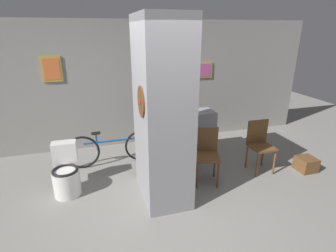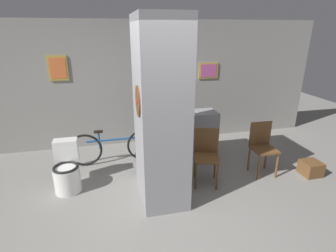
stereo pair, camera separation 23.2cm
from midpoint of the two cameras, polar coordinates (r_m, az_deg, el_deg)
ground_plane at (r=3.83m, az=-0.75°, el=-18.64°), size 14.00×14.00×0.00m
wall_back at (r=5.66m, az=-8.12°, el=8.88°), size 8.00×0.09×2.60m
pillar_center at (r=3.67m, az=-3.05°, el=2.73°), size 0.67×1.07×2.60m
counter_shelf at (r=5.06m, az=1.49°, el=-2.21°), size 1.29×0.44×0.94m
toilet at (r=4.42m, az=-22.72°, el=-9.58°), size 0.40×0.56×0.77m
chair_near_pillar at (r=4.34m, az=6.83°, el=-5.72°), size 0.49×0.49×0.91m
chair_by_doorway at (r=4.88m, az=18.07°, el=-3.60°), size 0.40×0.40×0.91m
bicycle at (r=5.02m, az=-13.26°, el=-4.70°), size 1.72×0.42×0.68m
bottle_tall at (r=4.90m, az=0.36°, el=4.19°), size 0.08×0.08×0.28m
floor_crate at (r=5.32m, az=26.75°, el=-7.43°), size 0.31×0.31×0.25m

